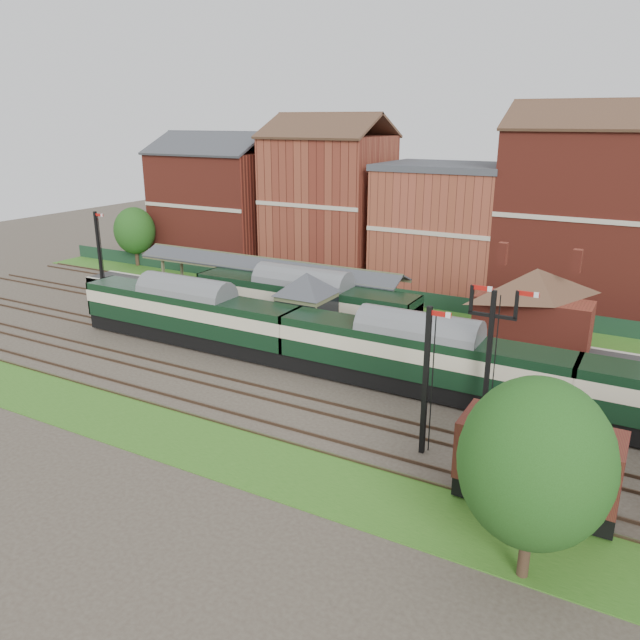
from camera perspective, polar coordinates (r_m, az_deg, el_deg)
The scene contains 18 objects.
ground at distance 43.39m, azimuth 0.06°, elevation -4.72°, with size 160.00×160.00×0.00m, color #473D33.
grass_back at distance 57.06m, azimuth 7.92°, elevation 0.76°, with size 90.00×4.50×0.06m, color #2D6619.
grass_front at distance 34.45m, azimuth -9.92°, elevation -11.32°, with size 90.00×5.00×0.06m, color #2D6619.
fence at distance 58.66m, azimuth 8.67°, elevation 1.94°, with size 90.00×0.12×1.50m, color #193823.
platform at distance 53.51m, azimuth 0.48°, elevation 0.30°, with size 55.00×3.40×1.00m, color #2D2D2D.
signal_box at distance 46.37m, azimuth -1.22°, elevation 0.98°, with size 5.40×5.40×6.00m.
brick_hut at distance 43.72m, azimuth 7.89°, elevation -3.03°, with size 3.20×2.64×2.94m.
station_building at distance 47.10m, azimuth 18.93°, elevation 1.23°, with size 8.10×8.10×5.90m.
canopy at distance 55.48m, azimuth -4.97°, elevation 5.24°, with size 26.00×3.89×4.08m.
semaphore_bracket at distance 35.43m, azimuth 15.28°, elevation -2.66°, with size 3.60×0.25×8.18m.
semaphore_platform_end at distance 66.74m, azimuth -19.54°, elevation 6.06°, with size 1.23×0.25×8.00m.
semaphore_siding at distance 32.09m, azimuth 9.67°, elevation -5.37°, with size 1.23×0.25×8.00m.
town_backdrop at distance 63.85m, azimuth 11.06°, elevation 8.86°, with size 69.00×10.00×16.00m.
dmu_train at distance 39.76m, azimuth 8.91°, elevation -3.21°, with size 56.20×2.95×4.32m.
platform_railcar at distance 50.33m, azimuth -1.56°, elevation 1.64°, with size 19.35×3.05×4.46m.
goods_van_a at distance 29.87m, azimuth 19.31°, elevation -11.93°, with size 6.85×2.97×4.16m.
tree_far at distance 24.24m, azimuth 19.09°, elevation -12.26°, with size 5.57×5.57×8.13m.
tree_back at distance 76.84m, azimuth -16.59°, elevation 7.83°, with size 4.75×4.75×6.94m.
Camera 1 is at (19.53, -34.96, 16.71)m, focal length 35.00 mm.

